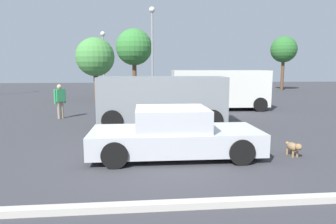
# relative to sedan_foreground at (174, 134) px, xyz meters

# --- Properties ---
(ground_plane) EXTENTS (80.00, 80.00, 0.00)m
(ground_plane) POSITION_rel_sedan_foreground_xyz_m (-0.28, -0.12, -0.60)
(ground_plane) COLOR #38383D
(sedan_foreground) EXTENTS (4.48, 1.98, 1.31)m
(sedan_foreground) POSITION_rel_sedan_foreground_xyz_m (0.00, 0.00, 0.00)
(sedan_foreground) COLOR #B7BABF
(sedan_foreground) RESTS_ON ground_plane
(dog) EXTENTS (0.26, 0.67, 0.40)m
(dog) POSITION_rel_sedan_foreground_xyz_m (3.16, -0.33, -0.34)
(dog) COLOR olive
(dog) RESTS_ON ground_plane
(van_white) EXTENTS (5.30, 2.37, 2.19)m
(van_white) POSITION_rel_sedan_foreground_xyz_m (3.59, 8.83, 0.59)
(van_white) COLOR silver
(van_white) RESTS_ON ground_plane
(suv_dark) EXTENTS (5.04, 2.38, 1.99)m
(suv_dark) POSITION_rel_sedan_foreground_xyz_m (0.02, 4.18, 0.49)
(suv_dark) COLOR gray
(suv_dark) RESTS_ON ground_plane
(pedestrian) EXTENTS (0.46, 0.45, 1.58)m
(pedestrian) POSITION_rel_sedan_foreground_xyz_m (-4.55, 6.51, 0.34)
(pedestrian) COLOR gray
(pedestrian) RESTS_ON ground_plane
(parking_curb) EXTENTS (9.32, 0.20, 0.12)m
(parking_curb) POSITION_rel_sedan_foreground_xyz_m (-0.28, -3.03, -0.54)
(parking_curb) COLOR #B7B2A8
(parking_curb) RESTS_ON ground_plane
(light_post_mid) EXTENTS (0.44, 0.44, 6.79)m
(light_post_mid) POSITION_rel_sedan_foreground_xyz_m (0.15, 15.44, 3.97)
(light_post_mid) COLOR gray
(light_post_mid) RESTS_ON ground_plane
(light_post_far) EXTENTS (0.44, 0.44, 5.63)m
(light_post_far) POSITION_rel_sedan_foreground_xyz_m (-4.14, 21.25, 3.29)
(light_post_far) COLOR gray
(light_post_far) RESTS_ON ground_plane
(tree_back_left) EXTENTS (2.64, 2.64, 5.50)m
(tree_back_left) POSITION_rel_sedan_foreground_xyz_m (13.93, 22.45, 3.54)
(tree_back_left) COLOR brown
(tree_back_left) RESTS_ON ground_plane
(tree_back_center) EXTENTS (2.77, 2.77, 4.48)m
(tree_back_center) POSITION_rel_sedan_foreground_xyz_m (-4.00, 14.67, 2.48)
(tree_back_center) COLOR brown
(tree_back_center) RESTS_ON ground_plane
(tree_back_right) EXTENTS (3.25, 3.25, 5.78)m
(tree_back_right) POSITION_rel_sedan_foreground_xyz_m (-1.27, 20.06, 3.53)
(tree_back_right) COLOR brown
(tree_back_right) RESTS_ON ground_plane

